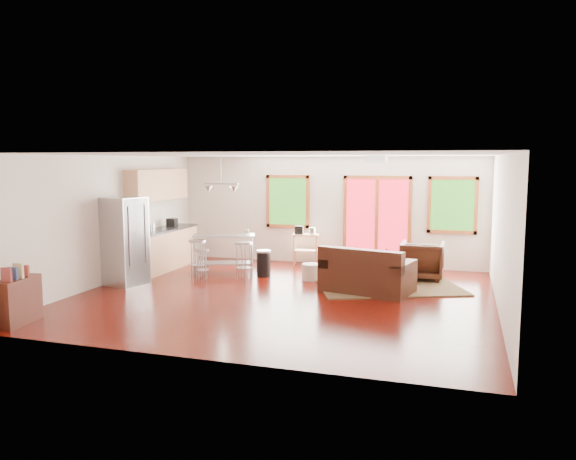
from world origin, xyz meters
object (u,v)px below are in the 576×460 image
(refrigerator, at_px, (125,241))
(kitchen_cart, at_px, (305,238))
(rug, at_px, (387,285))
(coffee_table, at_px, (386,264))
(loveseat, at_px, (366,275))
(armchair, at_px, (422,259))
(ottoman, at_px, (371,266))
(island, at_px, (224,247))

(refrigerator, xyz_separation_m, kitchen_cart, (2.88, 3.15, -0.24))
(rug, bearing_deg, coffee_table, 102.07)
(rug, distance_m, kitchen_cart, 2.83)
(rug, relative_size, loveseat, 1.50)
(refrigerator, bearing_deg, armchair, 35.16)
(coffee_table, bearing_deg, ottoman, 125.39)
(island, bearing_deg, kitchen_cart, 45.33)
(armchair, bearing_deg, ottoman, -7.79)
(coffee_table, height_order, refrigerator, refrigerator)
(loveseat, distance_m, coffee_table, 1.15)
(coffee_table, distance_m, island, 3.57)
(island, bearing_deg, loveseat, -15.68)
(armchair, bearing_deg, rug, 52.69)
(rug, distance_m, ottoman, 1.10)
(loveseat, relative_size, kitchen_cart, 1.93)
(loveseat, bearing_deg, ottoman, 109.63)
(loveseat, xyz_separation_m, ottoman, (-0.19, 1.69, -0.15))
(rug, distance_m, armchair, 1.11)
(loveseat, bearing_deg, rug, 80.98)
(ottoman, distance_m, island, 3.27)
(rug, height_order, loveseat, loveseat)
(ottoman, bearing_deg, kitchen_cart, 157.09)
(rug, relative_size, kitchen_cart, 2.90)
(ottoman, height_order, kitchen_cart, kitchen_cart)
(kitchen_cart, bearing_deg, ottoman, -22.91)
(ottoman, height_order, island, island)
(armchair, bearing_deg, coffee_table, 30.14)
(ottoman, height_order, refrigerator, refrigerator)
(ottoman, relative_size, island, 0.40)
(loveseat, relative_size, island, 1.25)
(ottoman, relative_size, refrigerator, 0.33)
(armchair, height_order, island, armchair)
(coffee_table, xyz_separation_m, refrigerator, (-4.98, -1.87, 0.52))
(coffee_table, distance_m, armchair, 0.82)
(refrigerator, distance_m, kitchen_cart, 4.27)
(coffee_table, relative_size, ottoman, 1.82)
(coffee_table, relative_size, armchair, 1.21)
(rug, bearing_deg, kitchen_cart, 142.37)
(rug, height_order, ottoman, ottoman)
(refrigerator, relative_size, kitchen_cart, 1.88)
(coffee_table, bearing_deg, kitchen_cart, 148.62)
(ottoman, distance_m, kitchen_cart, 1.90)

